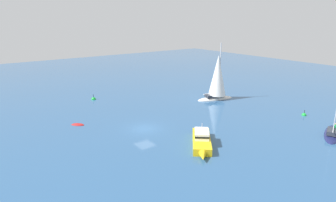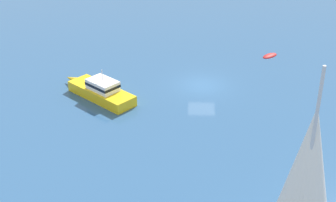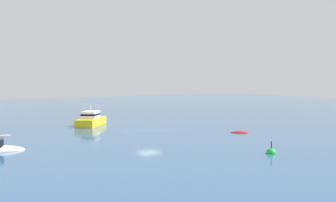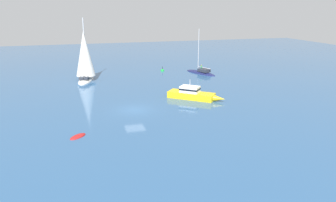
{
  "view_description": "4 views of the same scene",
  "coord_description": "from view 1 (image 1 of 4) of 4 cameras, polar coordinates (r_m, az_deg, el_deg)",
  "views": [
    {
      "loc": [
        -20.04,
        -33.12,
        15.4
      ],
      "look_at": [
        8.21,
        5.47,
        1.45
      ],
      "focal_mm": 30.75,
      "sensor_mm": 36.0,
      "label": 1
    },
    {
      "loc": [
        41.5,
        -1.43,
        20.18
      ],
      "look_at": [
        5.52,
        -2.92,
        1.18
      ],
      "focal_mm": 53.52,
      "sensor_mm": 36.0,
      "label": 2
    },
    {
      "loc": [
        28.35,
        46.81,
        6.31
      ],
      "look_at": [
        -5.38,
        -4.22,
        2.99
      ],
      "focal_mm": 52.49,
      "sensor_mm": 36.0,
      "label": 3
    },
    {
      "loc": [
        -39.12,
        7.0,
        12.71
      ],
      "look_at": [
        -1.82,
        -3.94,
        1.36
      ],
      "focal_mm": 34.74,
      "sensor_mm": 36.0,
      "label": 4
    }
  ],
  "objects": [
    {
      "name": "ground_plane",
      "position": [
        41.66,
        -4.7,
        -5.5
      ],
      "size": [
        160.0,
        160.0,
        0.0
      ],
      "primitive_type": "plane",
      "color": "#2D5684"
    },
    {
      "name": "powerboat",
      "position": [
        36.34,
        6.69,
        -7.74
      ],
      "size": [
        6.54,
        7.28,
        2.77
      ],
      "rotation": [
        0.0,
        0.0,
        4.01
      ],
      "color": "yellow",
      "rests_on": "ground"
    },
    {
      "name": "ketch",
      "position": [
        45.44,
        29.82,
        -5.65
      ],
      "size": [
        7.88,
        4.78,
        9.01
      ],
      "rotation": [
        0.0,
        0.0,
        0.39
      ],
      "color": "#191E4C",
      "rests_on": "ground"
    },
    {
      "name": "channel_buoy",
      "position": [
        52.06,
        25.34,
        -2.56
      ],
      "size": [
        0.74,
        0.74,
        1.28
      ],
      "color": "green",
      "rests_on": "ground"
    },
    {
      "name": "mooring_buoy",
      "position": [
        57.95,
        -14.53,
        0.32
      ],
      "size": [
        0.86,
        0.86,
        1.42
      ],
      "color": "green",
      "rests_on": "ground"
    },
    {
      "name": "skiff",
      "position": [
        45.01,
        -17.44,
        -4.54
      ],
      "size": [
        2.05,
        2.08,
        0.41
      ],
      "rotation": [
        0.0,
        0.0,
        5.48
      ],
      "color": "#B21E1E",
      "rests_on": "ground"
    },
    {
      "name": "sailboat",
      "position": [
        56.23,
        9.73,
        4.21
      ],
      "size": [
        7.75,
        4.2,
        11.4
      ],
      "rotation": [
        0.0,
        0.0,
        6.01
      ],
      "color": "silver",
      "rests_on": "ground"
    }
  ]
}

